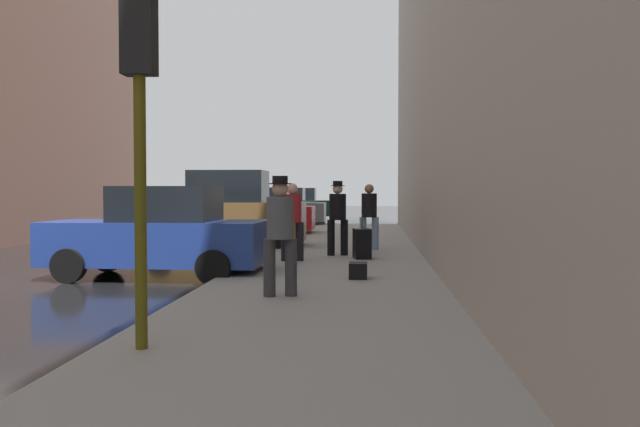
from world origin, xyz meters
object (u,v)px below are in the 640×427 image
(pedestrian_with_fedora, at_px, (338,214))
(pedestrian_in_red_jacket, at_px, (292,218))
(pedestrian_in_jeans, at_px, (369,213))
(parked_gray_coupe, at_px, (280,208))
(rolling_suitcase, at_px, (362,244))
(pedestrian_with_beanie, at_px, (280,230))
(traffic_light, at_px, (140,85))
(parked_blue_sedan, at_px, (159,234))
(parked_dark_green_sedan, at_px, (295,205))
(fire_hydrant, at_px, (289,232))
(parked_bronze_suv, at_px, (223,214))
(parked_red_hatchback, at_px, (257,213))
(duffel_bag, at_px, (358,271))

(pedestrian_with_fedora, height_order, pedestrian_in_red_jacket, pedestrian_with_fedora)
(pedestrian_in_jeans, bearing_deg, pedestrian_with_fedora, -114.42)
(parked_gray_coupe, bearing_deg, rolling_suitcase, -76.15)
(pedestrian_in_red_jacket, xyz_separation_m, pedestrian_with_beanie, (0.39, -5.17, 0.03))
(traffic_light, bearing_deg, parked_blue_sedan, 105.45)
(parked_dark_green_sedan, bearing_deg, fire_hydrant, -84.48)
(parked_bronze_suv, relative_size, rolling_suitcase, 4.43)
(pedestrian_with_beanie, bearing_deg, parked_red_hatchback, 100.36)
(rolling_suitcase, bearing_deg, traffic_light, -102.51)
(parked_blue_sedan, xyz_separation_m, pedestrian_in_red_jacket, (2.40, 1.98, 0.26))
(pedestrian_in_red_jacket, relative_size, pedestrian_with_beanie, 0.96)
(parked_gray_coupe, xyz_separation_m, pedestrian_with_fedora, (3.33, -15.18, 0.29))
(pedestrian_with_fedora, height_order, rolling_suitcase, pedestrian_with_fedora)
(parked_dark_green_sedan, xyz_separation_m, traffic_light, (1.85, -31.94, 1.91))
(parked_dark_green_sedan, bearing_deg, pedestrian_with_beanie, -84.39)
(fire_hydrant, bearing_deg, pedestrian_with_beanie, -84.22)
(parked_blue_sedan, distance_m, rolling_suitcase, 4.73)
(pedestrian_with_fedora, bearing_deg, fire_hydrant, 115.54)
(parked_red_hatchback, relative_size, duffel_bag, 9.58)
(parked_dark_green_sedan, height_order, rolling_suitcase, parked_dark_green_sedan)
(parked_blue_sedan, xyz_separation_m, pedestrian_with_fedora, (3.33, 3.35, 0.29))
(parked_blue_sedan, distance_m, pedestrian_with_beanie, 4.25)
(pedestrian_in_red_jacket, bearing_deg, traffic_light, -93.59)
(parked_gray_coupe, height_order, pedestrian_with_fedora, pedestrian_with_fedora)
(duffel_bag, bearing_deg, rolling_suitcase, 89.63)
(pedestrian_with_beanie, bearing_deg, parked_dark_green_sedan, 95.61)
(parked_red_hatchback, xyz_separation_m, rolling_suitcase, (3.92, -9.45, -0.36))
(parked_blue_sedan, distance_m, traffic_light, 7.22)
(fire_hydrant, relative_size, pedestrian_with_fedora, 0.40)
(parked_blue_sedan, height_order, pedestrian_with_fedora, pedestrian_with_fedora)
(traffic_light, bearing_deg, pedestrian_in_red_jacket, 86.41)
(pedestrian_in_red_jacket, height_order, pedestrian_in_jeans, same)
(parked_blue_sedan, bearing_deg, parked_red_hatchback, 90.00)
(parked_bronze_suv, relative_size, traffic_light, 1.28)
(pedestrian_with_fedora, height_order, duffel_bag, pedestrian_with_fedora)
(parked_red_hatchback, distance_m, rolling_suitcase, 10.24)
(traffic_light, height_order, pedestrian_in_jeans, traffic_light)
(parked_blue_sedan, bearing_deg, pedestrian_in_jeans, 50.76)
(pedestrian_in_jeans, bearing_deg, fire_hydrant, 145.57)
(fire_hydrant, height_order, pedestrian_with_fedora, pedestrian_with_fedora)
(parked_blue_sedan, xyz_separation_m, traffic_light, (1.85, -6.71, 1.91))
(traffic_light, distance_m, pedestrian_with_beanie, 3.99)
(parked_bronze_suv, bearing_deg, pedestrian_in_jeans, -15.17)
(parked_red_hatchback, relative_size, fire_hydrant, 5.99)
(parked_bronze_suv, bearing_deg, pedestrian_with_beanie, -73.29)
(pedestrian_in_red_jacket, relative_size, pedestrian_in_jeans, 1.00)
(parked_dark_green_sedan, bearing_deg, pedestrian_in_jeans, -78.60)
(rolling_suitcase, bearing_deg, parked_bronze_suv, 138.41)
(pedestrian_with_fedora, xyz_separation_m, pedestrian_with_beanie, (-0.54, -6.54, 0.00))
(parked_red_hatchback, height_order, pedestrian_with_beanie, pedestrian_with_beanie)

